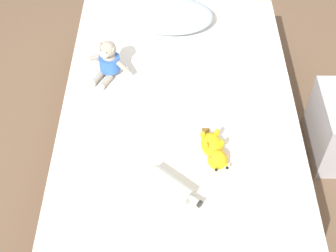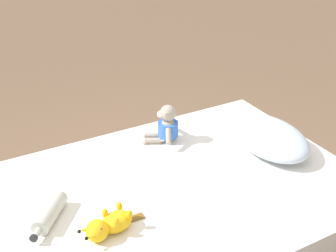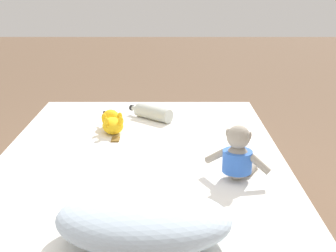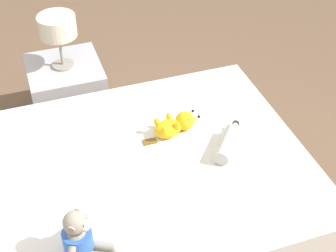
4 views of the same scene
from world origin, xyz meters
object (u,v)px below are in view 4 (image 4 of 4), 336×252
Objects in this scene: plush_monkey at (80,237)px; glass_bottle at (227,144)px; bed at (114,207)px; nightstand at (68,93)px; bedside_lamp at (57,28)px; plush_yellow_creature at (175,125)px.

glass_bottle is (0.38, -0.82, -0.06)m from plush_monkey.
bed is 0.58m from plush_monkey.
bedside_lamp is (0.00, -0.00, 0.49)m from nightstand.
plush_monkey is 0.82× the size of plush_yellow_creature.
plush_monkey reaches higher than glass_bottle.
plush_monkey reaches higher than plush_yellow_creature.
glass_bottle is (-0.04, -0.60, 0.29)m from bed.
plush_monkey is at bearing 152.21° from bed.
bedside_lamp is (1.13, 0.64, 0.17)m from glass_bottle.
plush_monkey is 1.56m from nightstand.
nightstand is at bearing 25.54° from plush_yellow_creature.
glass_bottle is at bearing -150.48° from bedside_lamp.
bedside_lamp reaches higher than plush_yellow_creature.
bedside_lamp is (1.51, -0.18, 0.12)m from plush_monkey.
nightstand is (1.13, 0.64, -0.32)m from glass_bottle.
glass_bottle is at bearing -65.15° from plush_monkey.
plush_yellow_creature reaches higher than nightstand.
glass_bottle reaches higher than nightstand.
bed reaches higher than nightstand.
plush_yellow_creature is 0.29m from glass_bottle.
plush_monkey is 0.57× the size of nightstand.
nightstand is at bearing 29.52° from glass_bottle.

